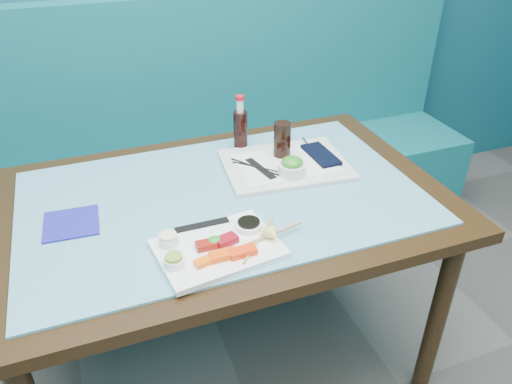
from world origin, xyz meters
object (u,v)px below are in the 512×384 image
object	(u,v)px
cola_glass	(282,140)
dining_table	(224,220)
cola_bottle_body	(240,131)
seaweed_bowl	(292,169)
blue_napkin	(71,223)
sashimi_plate	(218,249)
serving_tray	(285,165)
booth_bench	(174,175)

from	to	relation	value
cola_glass	dining_table	bearing A→B (deg)	-149.56
cola_glass	cola_bottle_body	xyz separation A→B (m)	(-0.11, 0.13, -0.01)
cola_bottle_body	seaweed_bowl	bearing A→B (deg)	-71.07
seaweed_bowl	cola_glass	bearing A→B (deg)	81.25
seaweed_bowl	blue_napkin	distance (m)	0.70
dining_table	blue_napkin	world-z (taller)	blue_napkin
sashimi_plate	seaweed_bowl	xyz separation A→B (m)	(0.34, 0.28, 0.03)
sashimi_plate	cola_bottle_body	distance (m)	0.60
serving_tray	cola_glass	size ratio (longest dim) A/B	3.36
dining_table	cola_bottle_body	distance (m)	0.36
seaweed_bowl	serving_tray	bearing A→B (deg)	82.41
dining_table	sashimi_plate	distance (m)	0.29
booth_bench	seaweed_bowl	world-z (taller)	booth_bench
dining_table	serving_tray	size ratio (longest dim) A/B	3.37
blue_napkin	seaweed_bowl	bearing A→B (deg)	1.51
booth_bench	dining_table	xyz separation A→B (m)	(0.00, -0.84, 0.29)
sashimi_plate	blue_napkin	xyz separation A→B (m)	(-0.36, 0.26, -0.01)
seaweed_bowl	booth_bench	bearing A→B (deg)	106.90
cola_glass	cola_bottle_body	world-z (taller)	cola_bottle_body
seaweed_bowl	cola_bottle_body	xyz separation A→B (m)	(-0.09, 0.26, 0.04)
dining_table	serving_tray	distance (m)	0.29
sashimi_plate	serving_tray	size ratio (longest dim) A/B	0.76
sashimi_plate	serving_tray	world-z (taller)	same
dining_table	sashimi_plate	xyz separation A→B (m)	(-0.09, -0.26, 0.10)
serving_tray	blue_napkin	distance (m)	0.72
booth_bench	sashimi_plate	size ratio (longest dim) A/B	9.45
booth_bench	sashimi_plate	xyz separation A→B (m)	(-0.09, -1.10, 0.39)
booth_bench	sashimi_plate	distance (m)	1.17
booth_bench	sashimi_plate	bearing A→B (deg)	-94.82
sashimi_plate	booth_bench	bearing A→B (deg)	77.73
booth_bench	cola_glass	distance (m)	0.87
serving_tray	booth_bench	bearing A→B (deg)	114.58
cola_bottle_body	booth_bench	bearing A→B (deg)	105.94
cola_bottle_body	cola_glass	bearing A→B (deg)	-49.75
sashimi_plate	blue_napkin	bearing A→B (deg)	136.21
seaweed_bowl	blue_napkin	bearing A→B (deg)	-178.49
dining_table	blue_napkin	size ratio (longest dim) A/B	9.16
booth_bench	cola_glass	bearing A→B (deg)	-68.64
cola_glass	sashimi_plate	bearing A→B (deg)	-131.00
cola_glass	blue_napkin	bearing A→B (deg)	-168.34
seaweed_bowl	dining_table	bearing A→B (deg)	-173.80
booth_bench	cola_bottle_body	size ratio (longest dim) A/B	20.84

